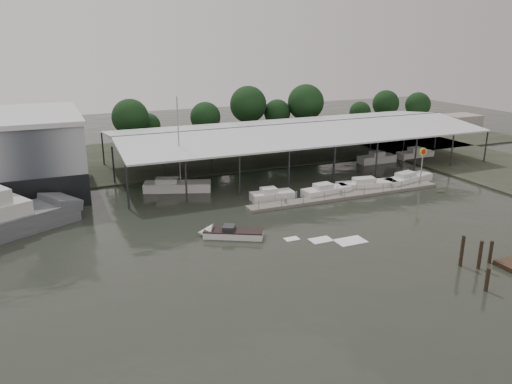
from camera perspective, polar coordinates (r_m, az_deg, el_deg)
name	(u,v)px	position (r m, az deg, el deg)	size (l,w,h in m)	color
ground	(277,243)	(51.03, 2.39, -5.80)	(200.00, 200.00, 0.00)	#252922
land_strip_far	(173,156)	(88.94, -9.45, 4.11)	(140.00, 30.00, 0.30)	#383F2F
covered_boat_shed	(297,128)	(80.83, 4.72, 7.34)	(58.24, 24.00, 6.96)	silver
floating_dock	(347,196)	(66.20, 10.36, -0.41)	(28.00, 2.00, 1.40)	slate
shell_fuel_sign	(422,159)	(72.43, 18.49, 3.56)	(1.10, 0.18, 5.55)	gray
distant_commercial_buildings	(428,122)	(119.24, 19.03, 7.59)	(22.00, 8.00, 4.00)	gray
grey_trawler	(0,221)	(58.93, -27.20, -2.92)	(16.93, 12.17, 8.84)	slate
white_sailboat	(176,186)	(68.53, -9.09, 0.66)	(9.32, 5.51, 12.95)	silver
speedboat_underway	(228,233)	(52.36, -3.20, -4.73)	(16.37, 9.76, 2.00)	silver
moored_cruiser_0	(272,195)	(63.95, 1.81, -0.37)	(5.66, 2.53, 1.70)	silver
moored_cruiser_1	(326,191)	(66.38, 7.98, 0.13)	(6.85, 2.76, 1.70)	silver
moored_cruiser_2	(366,185)	(70.15, 12.50, 0.82)	(8.63, 3.57, 1.70)	silver
moored_cruiser_3	(408,179)	(74.44, 16.94, 1.42)	(8.62, 3.90, 1.70)	silver
mooring_pilings	(499,270)	(47.78, 26.01, -7.98)	(4.92, 7.52, 3.58)	#332719
horizon_tree_line	(279,109)	(101.38, 2.60, 9.50)	(69.20, 9.78, 11.01)	black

